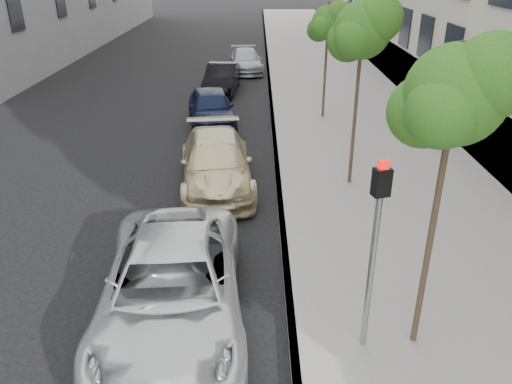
{
  "coord_description": "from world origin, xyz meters",
  "views": [
    {
      "loc": [
        0.57,
        -5.06,
        5.99
      ],
      "look_at": [
        0.54,
        4.44,
        1.5
      ],
      "focal_mm": 35.0,
      "sensor_mm": 36.0,
      "label": 1
    }
  ],
  "objects_px": {
    "signal_pole": "(375,237)",
    "minivan": "(172,288)",
    "tree_near": "(457,95)",
    "sedan_blue": "(211,108)",
    "tree_mid": "(364,30)",
    "sedan_rear": "(246,61)",
    "tree_far": "(329,22)",
    "sedan_black": "(222,78)",
    "suv": "(216,163)"
  },
  "relations": [
    {
      "from": "suv",
      "to": "sedan_blue",
      "type": "distance_m",
      "value": 5.67
    },
    {
      "from": "signal_pole",
      "to": "sedan_rear",
      "type": "distance_m",
      "value": 22.61
    },
    {
      "from": "tree_near",
      "to": "minivan",
      "type": "bearing_deg",
      "value": 171.66
    },
    {
      "from": "suv",
      "to": "sedan_black",
      "type": "height_order",
      "value": "suv"
    },
    {
      "from": "tree_mid",
      "to": "sedan_rear",
      "type": "height_order",
      "value": "tree_mid"
    },
    {
      "from": "tree_near",
      "to": "tree_far",
      "type": "height_order",
      "value": "tree_near"
    },
    {
      "from": "signal_pole",
      "to": "sedan_rear",
      "type": "relative_size",
      "value": 0.77
    },
    {
      "from": "minivan",
      "to": "sedan_rear",
      "type": "bearing_deg",
      "value": 83.44
    },
    {
      "from": "tree_far",
      "to": "minivan",
      "type": "xyz_separation_m",
      "value": [
        -4.16,
        -12.39,
        -3.03
      ]
    },
    {
      "from": "signal_pole",
      "to": "sedan_black",
      "type": "bearing_deg",
      "value": 84.14
    },
    {
      "from": "sedan_rear",
      "to": "sedan_blue",
      "type": "bearing_deg",
      "value": -101.65
    },
    {
      "from": "tree_mid",
      "to": "suv",
      "type": "bearing_deg",
      "value": 179.04
    },
    {
      "from": "tree_mid",
      "to": "minivan",
      "type": "distance_m",
      "value": 8.05
    },
    {
      "from": "tree_near",
      "to": "minivan",
      "type": "distance_m",
      "value": 5.52
    },
    {
      "from": "suv",
      "to": "sedan_black",
      "type": "distance_m",
      "value": 11.05
    },
    {
      "from": "tree_far",
      "to": "sedan_blue",
      "type": "relative_size",
      "value": 1.06
    },
    {
      "from": "minivan",
      "to": "sedan_rear",
      "type": "relative_size",
      "value": 1.26
    },
    {
      "from": "signal_pole",
      "to": "minivan",
      "type": "bearing_deg",
      "value": 150.85
    },
    {
      "from": "sedan_blue",
      "to": "minivan",
      "type": "bearing_deg",
      "value": -97.98
    },
    {
      "from": "sedan_rear",
      "to": "tree_near",
      "type": "bearing_deg",
      "value": -86.84
    },
    {
      "from": "sedan_blue",
      "to": "sedan_black",
      "type": "height_order",
      "value": "sedan_blue"
    },
    {
      "from": "tree_far",
      "to": "suv",
      "type": "height_order",
      "value": "tree_far"
    },
    {
      "from": "tree_mid",
      "to": "sedan_black",
      "type": "distance_m",
      "value": 12.49
    },
    {
      "from": "minivan",
      "to": "sedan_black",
      "type": "height_order",
      "value": "minivan"
    },
    {
      "from": "sedan_blue",
      "to": "sedan_black",
      "type": "xyz_separation_m",
      "value": [
        0.06,
        5.4,
        -0.05
      ]
    },
    {
      "from": "tree_near",
      "to": "sedan_blue",
      "type": "bearing_deg",
      "value": 110.05
    },
    {
      "from": "tree_far",
      "to": "signal_pole",
      "type": "height_order",
      "value": "tree_far"
    },
    {
      "from": "signal_pole",
      "to": "minivan",
      "type": "xyz_separation_m",
      "value": [
        -3.27,
        0.7,
        -1.44
      ]
    },
    {
      "from": "sedan_rear",
      "to": "minivan",
      "type": "bearing_deg",
      "value": -97.51
    },
    {
      "from": "tree_far",
      "to": "signal_pole",
      "type": "bearing_deg",
      "value": -93.91
    },
    {
      "from": "signal_pole",
      "to": "suv",
      "type": "bearing_deg",
      "value": 96.78
    },
    {
      "from": "tree_far",
      "to": "tree_near",
      "type": "bearing_deg",
      "value": -90.0
    },
    {
      "from": "tree_mid",
      "to": "suv",
      "type": "xyz_separation_m",
      "value": [
        -3.83,
        0.06,
        -3.62
      ]
    },
    {
      "from": "tree_mid",
      "to": "minivan",
      "type": "height_order",
      "value": "tree_mid"
    },
    {
      "from": "tree_far",
      "to": "sedan_blue",
      "type": "distance_m",
      "value": 5.46
    },
    {
      "from": "tree_far",
      "to": "sedan_rear",
      "type": "height_order",
      "value": "tree_far"
    },
    {
      "from": "tree_near",
      "to": "sedan_rear",
      "type": "distance_m",
      "value": 22.88
    },
    {
      "from": "signal_pole",
      "to": "minivan",
      "type": "relative_size",
      "value": 0.61
    },
    {
      "from": "sedan_black",
      "to": "suv",
      "type": "bearing_deg",
      "value": -82.89
    },
    {
      "from": "suv",
      "to": "sedan_rear",
      "type": "xyz_separation_m",
      "value": [
        0.5,
        15.77,
        -0.09
      ]
    },
    {
      "from": "tree_mid",
      "to": "tree_near",
      "type": "bearing_deg",
      "value": -90.0
    },
    {
      "from": "tree_near",
      "to": "suv",
      "type": "relative_size",
      "value": 1.04
    },
    {
      "from": "tree_mid",
      "to": "sedan_rear",
      "type": "bearing_deg",
      "value": 101.87
    },
    {
      "from": "tree_near",
      "to": "sedan_blue",
      "type": "xyz_separation_m",
      "value": [
        -4.45,
        12.2,
        -3.61
      ]
    },
    {
      "from": "minivan",
      "to": "sedan_black",
      "type": "relative_size",
      "value": 1.33
    },
    {
      "from": "tree_near",
      "to": "tree_far",
      "type": "distance_m",
      "value": 13.01
    },
    {
      "from": "tree_mid",
      "to": "tree_far",
      "type": "xyz_separation_m",
      "value": [
        -0.0,
        6.5,
        -0.55
      ]
    },
    {
      "from": "minivan",
      "to": "sedan_blue",
      "type": "height_order",
      "value": "minivan"
    },
    {
      "from": "minivan",
      "to": "sedan_rear",
      "type": "xyz_separation_m",
      "value": [
        0.83,
        21.72,
        -0.13
      ]
    },
    {
      "from": "tree_near",
      "to": "sedan_rear",
      "type": "relative_size",
      "value": 1.19
    }
  ]
}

